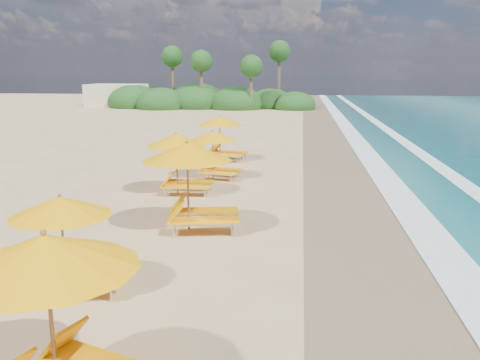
{
  "coord_description": "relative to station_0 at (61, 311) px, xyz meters",
  "views": [
    {
      "loc": [
        1.86,
        -15.09,
        4.54
      ],
      "look_at": [
        0.0,
        0.0,
        1.2
      ],
      "focal_mm": 37.41,
      "sensor_mm": 36.0,
      "label": 1
    }
  ],
  "objects": [
    {
      "name": "beach_building",
      "position": [
        -20.75,
        57.33,
        -0.02
      ],
      "size": [
        7.0,
        5.0,
        2.8
      ],
      "primitive_type": "cube",
      "color": "beige",
      "rests_on": "ground"
    },
    {
      "name": "treeline",
      "position": [
        -8.69,
        54.85,
        -0.42
      ],
      "size": [
        25.8,
        8.8,
        9.74
      ],
      "color": "#163D14",
      "rests_on": "ground"
    },
    {
      "name": "surf_foam",
      "position": [
        7.95,
        9.33,
        -1.39
      ],
      "size": [
        4.0,
        160.0,
        0.01
      ],
      "color": "white",
      "rests_on": "ground"
    },
    {
      "name": "station_2",
      "position": [
        0.12,
        7.94,
        0.05
      ],
      "size": [
        3.15,
        3.01,
        2.62
      ],
      "rotation": [
        0.0,
        0.0,
        0.19
      ],
      "color": "olive",
      "rests_on": "ground"
    },
    {
      "name": "station_5",
      "position": [
        -0.87,
        19.45,
        -0.12
      ],
      "size": [
        2.78,
        2.66,
        2.32
      ],
      "rotation": [
        0.0,
        0.0,
        -0.18
      ],
      "color": "olive",
      "rests_on": "ground"
    },
    {
      "name": "station_4",
      "position": [
        -0.46,
        15.01,
        -0.25
      ],
      "size": [
        2.53,
        2.43,
        2.07
      ],
      "rotation": [
        0.0,
        0.0,
        -0.22
      ],
      "color": "olive",
      "rests_on": "ground"
    },
    {
      "name": "station_0",
      "position": [
        0.0,
        0.0,
        0.0
      ],
      "size": [
        3.24,
        3.18,
        2.53
      ],
      "rotation": [
        0.0,
        0.0,
        -0.35
      ],
      "color": "olive",
      "rests_on": "ground"
    },
    {
      "name": "station_1",
      "position": [
        -1.56,
        3.54,
        -0.24
      ],
      "size": [
        2.53,
        2.42,
        2.11
      ],
      "rotation": [
        0.0,
        0.0,
        0.19
      ],
      "color": "olive",
      "rests_on": "ground"
    },
    {
      "name": "station_3",
      "position": [
        -1.3,
        12.19,
        -0.12
      ],
      "size": [
        2.57,
        2.39,
        2.31
      ],
      "rotation": [
        0.0,
        0.0,
        0.05
      ],
      "color": "olive",
      "rests_on": "ground"
    },
    {
      "name": "ground",
      "position": [
        1.25,
        9.33,
        -1.42
      ],
      "size": [
        160.0,
        160.0,
        0.0
      ],
      "primitive_type": "plane",
      "color": "tan",
      "rests_on": "ground"
    },
    {
      "name": "wet_sand",
      "position": [
        5.25,
        9.33,
        -1.41
      ],
      "size": [
        4.0,
        160.0,
        0.01
      ],
      "primitive_type": "cube",
      "color": "#7E684B",
      "rests_on": "ground"
    }
  ]
}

